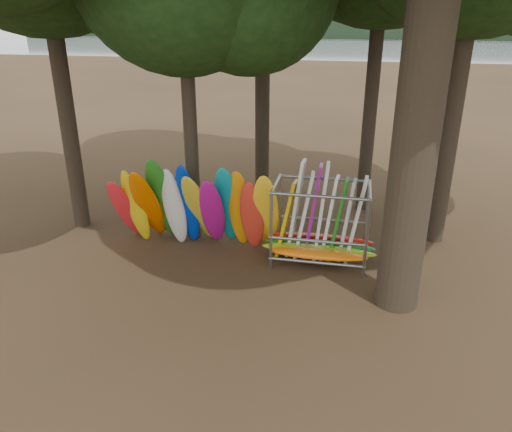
# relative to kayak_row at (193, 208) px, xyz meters

# --- Properties ---
(ground) EXTENTS (120.00, 120.00, 0.00)m
(ground) POSITION_rel_kayak_row_xyz_m (1.58, -1.94, -1.31)
(ground) COLOR #47331E
(ground) RESTS_ON ground
(lake) EXTENTS (160.00, 160.00, 0.00)m
(lake) POSITION_rel_kayak_row_xyz_m (1.58, 58.06, -1.31)
(lake) COLOR gray
(lake) RESTS_ON ground
(far_shore) EXTENTS (160.00, 4.00, 4.00)m
(far_shore) POSITION_rel_kayak_row_xyz_m (1.58, 108.06, 0.69)
(far_shore) COLOR black
(far_shore) RESTS_ON ground
(kayak_row) EXTENTS (5.13, 2.25, 3.10)m
(kayak_row) POSITION_rel_kayak_row_xyz_m (0.00, 0.00, 0.00)
(kayak_row) COLOR red
(kayak_row) RESTS_ON ground
(storage_rack) EXTENTS (3.25, 1.57, 2.87)m
(storage_rack) POSITION_rel_kayak_row_xyz_m (3.74, -0.01, -0.26)
(storage_rack) COLOR gray
(storage_rack) RESTS_ON ground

